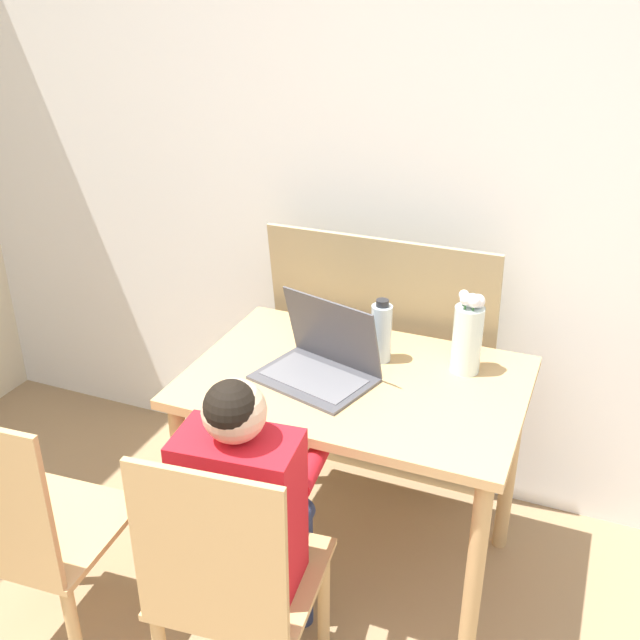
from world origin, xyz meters
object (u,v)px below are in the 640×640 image
chair_occupied (233,587)px  laptop (321,359)px  chair_spare (32,534)px  person_seated (248,504)px  water_bottle (381,332)px  flower_vase (468,333)px

chair_occupied → laptop: 0.70m
chair_occupied → chair_spare: 0.61m
person_seated → water_bottle: bearing=-107.8°
flower_vase → chair_spare: bearing=-139.3°
chair_spare → laptop: size_ratio=2.34×
person_seated → water_bottle: 0.70m
flower_vase → person_seated: bearing=-120.2°
chair_occupied → chair_spare: same height
chair_occupied → chair_spare: size_ratio=1.00×
person_seated → chair_spare: bearing=9.7°
water_bottle → flower_vase: bearing=7.2°
chair_spare → person_seated: bearing=-168.4°
chair_occupied → flower_vase: 0.99m
chair_spare → water_bottle: bearing=-135.7°
person_seated → laptop: 0.52m
flower_vase → chair_occupied: bearing=-115.5°
person_seated → flower_vase: size_ratio=3.91×
chair_spare → water_bottle: size_ratio=4.38×
flower_vase → water_bottle: size_ratio=1.27×
chair_occupied → person_seated: (-0.01, 0.12, 0.17)m
person_seated → water_bottle: size_ratio=4.97×
chair_occupied → chair_spare: (-0.61, -0.04, 0.00)m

